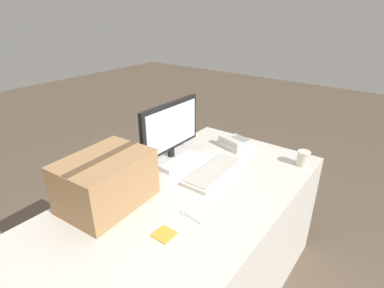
{
  "coord_description": "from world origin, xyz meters",
  "views": [
    {
      "loc": [
        -0.95,
        -0.8,
        1.62
      ],
      "look_at": [
        0.31,
        0.16,
        0.88
      ],
      "focal_mm": 28.0,
      "sensor_mm": 36.0,
      "label": 1
    }
  ],
  "objects_px": {
    "monitor": "(171,137)",
    "desk_phone": "(235,143)",
    "sticky_note_pad": "(164,234)",
    "keyboard": "(214,171)",
    "paper_cup_right": "(303,158)",
    "cardboard_box": "(106,181)",
    "spoon": "(187,215)"
  },
  "relations": [
    {
      "from": "spoon",
      "to": "desk_phone",
      "type": "bearing_deg",
      "value": -68.97
    },
    {
      "from": "keyboard",
      "to": "desk_phone",
      "type": "bearing_deg",
      "value": 10.78
    },
    {
      "from": "keyboard",
      "to": "monitor",
      "type": "bearing_deg",
      "value": 93.05
    },
    {
      "from": "cardboard_box",
      "to": "keyboard",
      "type": "bearing_deg",
      "value": -25.54
    },
    {
      "from": "desk_phone",
      "to": "cardboard_box",
      "type": "xyz_separation_m",
      "value": [
        -0.94,
        0.18,
        0.1
      ]
    },
    {
      "from": "keyboard",
      "to": "sticky_note_pad",
      "type": "height_order",
      "value": "keyboard"
    },
    {
      "from": "sticky_note_pad",
      "to": "spoon",
      "type": "bearing_deg",
      "value": 1.98
    },
    {
      "from": "desk_phone",
      "to": "spoon",
      "type": "relative_size",
      "value": 1.67
    },
    {
      "from": "spoon",
      "to": "sticky_note_pad",
      "type": "relative_size",
      "value": 1.64
    },
    {
      "from": "cardboard_box",
      "to": "sticky_note_pad",
      "type": "relative_size",
      "value": 5.25
    },
    {
      "from": "desk_phone",
      "to": "cardboard_box",
      "type": "distance_m",
      "value": 0.96
    },
    {
      "from": "monitor",
      "to": "spoon",
      "type": "distance_m",
      "value": 0.58
    },
    {
      "from": "sticky_note_pad",
      "to": "desk_phone",
      "type": "bearing_deg",
      "value": 11.76
    },
    {
      "from": "monitor",
      "to": "paper_cup_right",
      "type": "bearing_deg",
      "value": -57.57
    },
    {
      "from": "monitor",
      "to": "desk_phone",
      "type": "relative_size",
      "value": 2.06
    },
    {
      "from": "monitor",
      "to": "sticky_note_pad",
      "type": "height_order",
      "value": "monitor"
    },
    {
      "from": "desk_phone",
      "to": "sticky_note_pad",
      "type": "distance_m",
      "value": 0.97
    },
    {
      "from": "monitor",
      "to": "sticky_note_pad",
      "type": "bearing_deg",
      "value": -141.93
    },
    {
      "from": "keyboard",
      "to": "paper_cup_right",
      "type": "bearing_deg",
      "value": -44.18
    },
    {
      "from": "desk_phone",
      "to": "sticky_note_pad",
      "type": "height_order",
      "value": "desk_phone"
    },
    {
      "from": "paper_cup_right",
      "to": "keyboard",
      "type": "bearing_deg",
      "value": 137.46
    },
    {
      "from": "desk_phone",
      "to": "paper_cup_right",
      "type": "xyz_separation_m",
      "value": [
        0.01,
        -0.46,
        0.02
      ]
    },
    {
      "from": "keyboard",
      "to": "spoon",
      "type": "height_order",
      "value": "keyboard"
    },
    {
      "from": "desk_phone",
      "to": "paper_cup_right",
      "type": "bearing_deg",
      "value": -73.38
    },
    {
      "from": "monitor",
      "to": "desk_phone",
      "type": "distance_m",
      "value": 0.49
    },
    {
      "from": "keyboard",
      "to": "sticky_note_pad",
      "type": "relative_size",
      "value": 5.31
    },
    {
      "from": "sticky_note_pad",
      "to": "cardboard_box",
      "type": "bearing_deg",
      "value": 88.7
    },
    {
      "from": "keyboard",
      "to": "spoon",
      "type": "distance_m",
      "value": 0.41
    },
    {
      "from": "desk_phone",
      "to": "cardboard_box",
      "type": "height_order",
      "value": "cardboard_box"
    },
    {
      "from": "keyboard",
      "to": "desk_phone",
      "type": "xyz_separation_m",
      "value": [
        0.39,
        0.09,
        0.01
      ]
    },
    {
      "from": "keyboard",
      "to": "paper_cup_right",
      "type": "height_order",
      "value": "paper_cup_right"
    },
    {
      "from": "desk_phone",
      "to": "paper_cup_right",
      "type": "relative_size",
      "value": 2.47
    }
  ]
}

